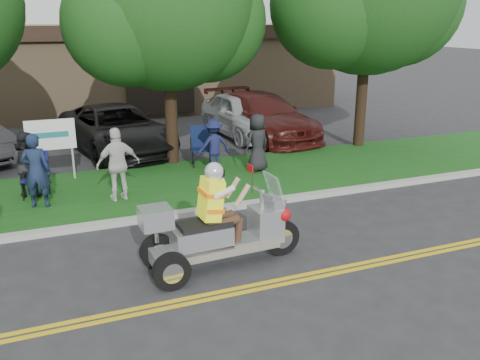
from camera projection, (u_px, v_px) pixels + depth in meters
name	position (u px, v px, depth m)	size (l,w,h in m)	color
ground	(250.00, 273.00, 8.86)	(120.00, 120.00, 0.00)	#28282B
centerline_near	(264.00, 288.00, 8.35)	(60.00, 0.10, 0.01)	gold
centerline_far	(260.00, 284.00, 8.49)	(60.00, 0.10, 0.01)	gold
curb	(198.00, 211.00, 11.55)	(60.00, 0.25, 0.12)	#A8A89E
grass_verge	(174.00, 184.00, 13.45)	(60.00, 4.00, 0.10)	#154D14
commercial_building	(141.00, 65.00, 25.76)	(18.00, 8.20, 4.00)	#9E7F5B
tree_mid	(169.00, 12.00, 14.12)	(5.88, 4.80, 7.05)	#332114
business_sign	(51.00, 138.00, 13.30)	(1.25, 0.06, 1.75)	silver
trike_scooter	(217.00, 232.00, 8.86)	(2.98, 1.01, 1.95)	black
lawn_chair_a	(36.00, 172.00, 12.26)	(0.71, 0.73, 1.09)	black
lawn_chair_b	(201.00, 143.00, 14.93)	(0.72, 0.74, 1.15)	black
spectator_adult_left	(36.00, 171.00, 11.46)	(0.63, 0.41, 1.72)	#172340
spectator_adult_mid	(26.00, 164.00, 12.24)	(0.78, 0.60, 1.60)	black
spectator_adult_right	(118.00, 164.00, 11.92)	(1.03, 0.43, 1.75)	silver
spectator_chair_a	(214.00, 145.00, 14.25)	(0.97, 0.56, 1.50)	#191C45
spectator_chair_b	(257.00, 143.00, 14.25)	(0.80, 0.52, 1.64)	black
parked_car_mid	(116.00, 129.00, 16.72)	(2.57, 5.57, 1.55)	black
parked_car_right	(261.00, 116.00, 18.71)	(2.31, 5.67, 1.65)	#451210
parked_car_far_right	(243.00, 115.00, 19.01)	(1.95, 4.85, 1.65)	#AEB2B6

